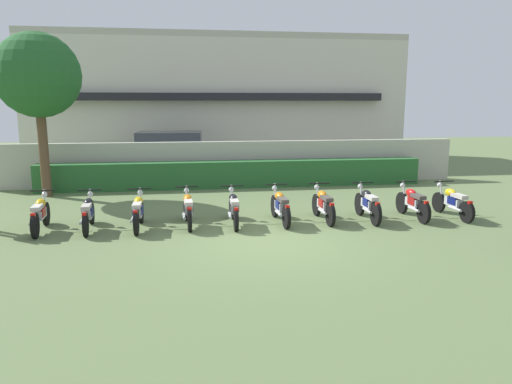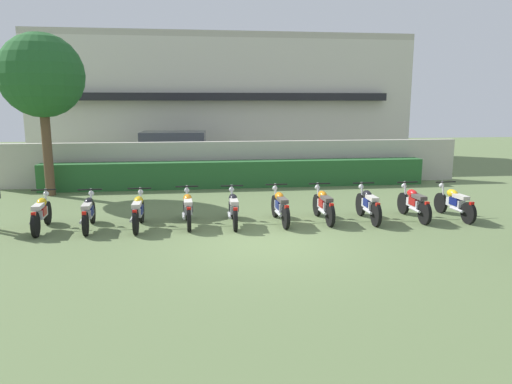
{
  "view_description": "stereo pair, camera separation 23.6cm",
  "coord_description": "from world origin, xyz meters",
  "px_view_note": "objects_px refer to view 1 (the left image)",
  "views": [
    {
      "loc": [
        -1.85,
        -10.41,
        3.15
      ],
      "look_at": [
        0.0,
        1.97,
        0.79
      ],
      "focal_mm": 33.68,
      "sensor_mm": 36.0,
      "label": 1
    },
    {
      "loc": [
        -1.62,
        -10.44,
        3.15
      ],
      "look_at": [
        0.0,
        1.97,
        0.79
      ],
      "focal_mm": 33.68,
      "sensor_mm": 36.0,
      "label": 2
    }
  ],
  "objects_px": {
    "motorcycle_in_row_5": "(280,206)",
    "motorcycle_in_row_7": "(368,204)",
    "motorcycle_in_row_1": "(88,213)",
    "motorcycle_in_row_2": "(138,211)",
    "tree_near_inspector": "(38,76)",
    "motorcycle_in_row_8": "(413,202)",
    "parked_car": "(174,154)",
    "motorcycle_in_row_0": "(40,214)",
    "motorcycle_in_row_4": "(234,208)",
    "motorcycle_in_row_9": "(453,202)",
    "motorcycle_in_row_6": "(323,204)",
    "motorcycle_in_row_3": "(188,209)"
  },
  "relations": [
    {
      "from": "motorcycle_in_row_5",
      "to": "motorcycle_in_row_9",
      "type": "xyz_separation_m",
      "value": [
        4.83,
        -0.12,
        -0.01
      ]
    },
    {
      "from": "tree_near_inspector",
      "to": "motorcycle_in_row_6",
      "type": "xyz_separation_m",
      "value": [
        8.29,
        -4.7,
        -3.52
      ]
    },
    {
      "from": "motorcycle_in_row_8",
      "to": "motorcycle_in_row_9",
      "type": "distance_m",
      "value": 1.15
    },
    {
      "from": "motorcycle_in_row_1",
      "to": "motorcycle_in_row_9",
      "type": "height_order",
      "value": "motorcycle_in_row_9"
    },
    {
      "from": "motorcycle_in_row_2",
      "to": "motorcycle_in_row_5",
      "type": "relative_size",
      "value": 0.95
    },
    {
      "from": "motorcycle_in_row_4",
      "to": "motorcycle_in_row_1",
      "type": "bearing_deg",
      "value": 91.15
    },
    {
      "from": "motorcycle_in_row_2",
      "to": "motorcycle_in_row_3",
      "type": "distance_m",
      "value": 1.24
    },
    {
      "from": "motorcycle_in_row_5",
      "to": "motorcycle_in_row_7",
      "type": "xyz_separation_m",
      "value": [
        2.38,
        -0.1,
        0.01
      ]
    },
    {
      "from": "parked_car",
      "to": "motorcycle_in_row_5",
      "type": "distance_m",
      "value": 9.28
    },
    {
      "from": "tree_near_inspector",
      "to": "motorcycle_in_row_8",
      "type": "relative_size",
      "value": 2.92
    },
    {
      "from": "motorcycle_in_row_9",
      "to": "tree_near_inspector",
      "type": "bearing_deg",
      "value": 64.73
    },
    {
      "from": "motorcycle_in_row_1",
      "to": "motorcycle_in_row_2",
      "type": "bearing_deg",
      "value": -97.39
    },
    {
      "from": "motorcycle_in_row_0",
      "to": "motorcycle_in_row_4",
      "type": "xyz_separation_m",
      "value": [
        4.77,
        -0.01,
        -0.01
      ]
    },
    {
      "from": "parked_car",
      "to": "motorcycle_in_row_2",
      "type": "height_order",
      "value": "parked_car"
    },
    {
      "from": "motorcycle_in_row_1",
      "to": "motorcycle_in_row_0",
      "type": "bearing_deg",
      "value": 84.81
    },
    {
      "from": "motorcycle_in_row_5",
      "to": "motorcycle_in_row_7",
      "type": "relative_size",
      "value": 1.04
    },
    {
      "from": "motorcycle_in_row_1",
      "to": "motorcycle_in_row_9",
      "type": "bearing_deg",
      "value": -94.54
    },
    {
      "from": "parked_car",
      "to": "motorcycle_in_row_9",
      "type": "bearing_deg",
      "value": -45.02
    },
    {
      "from": "motorcycle_in_row_5",
      "to": "motorcycle_in_row_8",
      "type": "bearing_deg",
      "value": -93.48
    },
    {
      "from": "motorcycle_in_row_5",
      "to": "motorcycle_in_row_6",
      "type": "height_order",
      "value": "motorcycle_in_row_6"
    },
    {
      "from": "motorcycle_in_row_0",
      "to": "motorcycle_in_row_9",
      "type": "height_order",
      "value": "motorcycle_in_row_0"
    },
    {
      "from": "motorcycle_in_row_1",
      "to": "motorcycle_in_row_4",
      "type": "bearing_deg",
      "value": -93.69
    },
    {
      "from": "motorcycle_in_row_1",
      "to": "motorcycle_in_row_8",
      "type": "bearing_deg",
      "value": -94.29
    },
    {
      "from": "motorcycle_in_row_2",
      "to": "motorcycle_in_row_6",
      "type": "xyz_separation_m",
      "value": [
        4.83,
        0.12,
        0.0
      ]
    },
    {
      "from": "motorcycle_in_row_0",
      "to": "motorcycle_in_row_1",
      "type": "relative_size",
      "value": 1.02
    },
    {
      "from": "motorcycle_in_row_5",
      "to": "motorcycle_in_row_9",
      "type": "height_order",
      "value": "motorcycle_in_row_5"
    },
    {
      "from": "tree_near_inspector",
      "to": "motorcycle_in_row_8",
      "type": "height_order",
      "value": "tree_near_inspector"
    },
    {
      "from": "tree_near_inspector",
      "to": "motorcycle_in_row_1",
      "type": "relative_size",
      "value": 2.93
    },
    {
      "from": "motorcycle_in_row_4",
      "to": "motorcycle_in_row_5",
      "type": "distance_m",
      "value": 1.24
    },
    {
      "from": "motorcycle_in_row_4",
      "to": "motorcycle_in_row_3",
      "type": "bearing_deg",
      "value": 88.64
    },
    {
      "from": "motorcycle_in_row_6",
      "to": "motorcycle_in_row_3",
      "type": "bearing_deg",
      "value": 88.4
    },
    {
      "from": "motorcycle_in_row_5",
      "to": "tree_near_inspector",
      "type": "bearing_deg",
      "value": 53.97
    },
    {
      "from": "motorcycle_in_row_8",
      "to": "motorcycle_in_row_0",
      "type": "bearing_deg",
      "value": 88.28
    },
    {
      "from": "motorcycle_in_row_2",
      "to": "motorcycle_in_row_7",
      "type": "xyz_separation_m",
      "value": [
        6.02,
        -0.0,
        0.01
      ]
    },
    {
      "from": "parked_car",
      "to": "tree_near_inspector",
      "type": "relative_size",
      "value": 0.86
    },
    {
      "from": "motorcycle_in_row_5",
      "to": "motorcycle_in_row_8",
      "type": "distance_m",
      "value": 3.68
    },
    {
      "from": "parked_car",
      "to": "motorcycle_in_row_8",
      "type": "relative_size",
      "value": 2.51
    },
    {
      "from": "motorcycle_in_row_9",
      "to": "motorcycle_in_row_7",
      "type": "bearing_deg",
      "value": 86.39
    },
    {
      "from": "motorcycle_in_row_0",
      "to": "parked_car",
      "type": "bearing_deg",
      "value": -23.25
    },
    {
      "from": "motorcycle_in_row_9",
      "to": "motorcycle_in_row_8",
      "type": "bearing_deg",
      "value": 84.4
    },
    {
      "from": "motorcycle_in_row_4",
      "to": "tree_near_inspector",
      "type": "bearing_deg",
      "value": 51.98
    },
    {
      "from": "tree_near_inspector",
      "to": "motorcycle_in_row_2",
      "type": "relative_size",
      "value": 2.95
    },
    {
      "from": "motorcycle_in_row_5",
      "to": "parked_car",
      "type": "bearing_deg",
      "value": 16.02
    },
    {
      "from": "tree_near_inspector",
      "to": "motorcycle_in_row_4",
      "type": "xyz_separation_m",
      "value": [
        5.87,
        -4.74,
        -3.53
      ]
    },
    {
      "from": "motorcycle_in_row_6",
      "to": "motorcycle_in_row_9",
      "type": "distance_m",
      "value": 3.65
    },
    {
      "from": "motorcycle_in_row_8",
      "to": "motorcycle_in_row_1",
      "type": "bearing_deg",
      "value": 88.38
    },
    {
      "from": "motorcycle_in_row_7",
      "to": "motorcycle_in_row_8",
      "type": "height_order",
      "value": "motorcycle_in_row_7"
    },
    {
      "from": "tree_near_inspector",
      "to": "motorcycle_in_row_7",
      "type": "xyz_separation_m",
      "value": [
        9.48,
        -4.83,
        -3.51
      ]
    },
    {
      "from": "motorcycle_in_row_8",
      "to": "motorcycle_in_row_2",
      "type": "bearing_deg",
      "value": 88.9
    },
    {
      "from": "motorcycle_in_row_0",
      "to": "motorcycle_in_row_8",
      "type": "distance_m",
      "value": 9.69
    }
  ]
}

